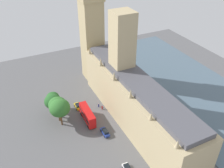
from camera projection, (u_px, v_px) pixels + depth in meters
ground_plane at (130, 123)px, 86.00m from camera, size 135.28×135.28×0.00m
river_thames at (202, 98)px, 98.07m from camera, size 39.32×121.75×0.25m
parliament_building at (134, 97)px, 82.39m from camera, size 12.19×58.98×36.08m
clock_tower at (91, 8)px, 95.27m from camera, size 9.00×9.00×59.71m
car_yellow_cab_by_river_gate at (78, 106)px, 92.61m from camera, size 1.92×4.07×1.74m
double_decker_bus_trailing at (87, 115)px, 85.76m from camera, size 2.87×10.56×4.75m
car_blue_midblock at (105, 132)px, 81.21m from camera, size 1.86×4.44×1.74m
pedestrian_corner at (99, 105)px, 93.29m from camera, size 0.66×0.61×1.57m
pedestrian_under_trees at (102, 108)px, 92.07m from camera, size 0.67×0.70×1.67m
plane_tree_opposite_hall at (57, 105)px, 83.33m from camera, size 6.19×6.19×9.68m
plane_tree_kerbside at (60, 108)px, 81.54m from camera, size 6.94×6.94×10.24m
plane_tree_near_tower at (53, 98)px, 89.72m from camera, size 4.74×4.74×7.29m
plane_tree_leading at (53, 101)px, 85.59m from camera, size 5.90×5.90×9.15m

